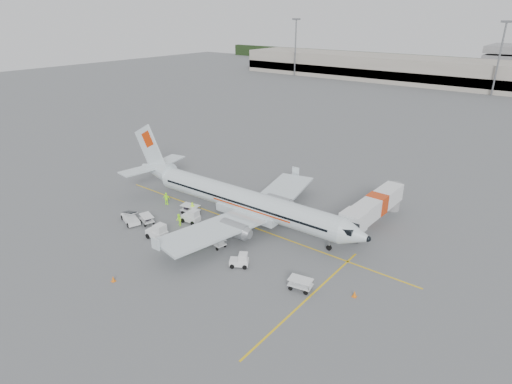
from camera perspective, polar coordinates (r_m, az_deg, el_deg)
ground at (r=53.84m, az=-1.31°, el=-4.38°), size 360.00×360.00×0.00m
stripe_lead at (r=53.84m, az=-1.31°, el=-4.38°), size 44.00×0.20×0.01m
stripe_cross at (r=41.43m, az=6.98°, el=-13.85°), size 0.20×20.00×0.01m
terminal_west at (r=182.32m, az=15.59°, el=15.75°), size 110.00×22.00×9.00m
treeline at (r=215.23m, az=30.63°, el=14.08°), size 300.00×3.00×6.00m
mast_west at (r=185.15m, az=5.27°, el=18.58°), size 3.20×1.20×22.00m
mast_center at (r=157.63m, az=29.64°, el=15.09°), size 3.20×1.20×22.00m
aircraft at (r=52.70m, az=-1.56°, el=0.85°), size 36.12×28.59×9.80m
jet_bridge at (r=54.98m, az=15.68°, el=-2.36°), size 3.21×15.33×4.01m
belt_loader at (r=56.17m, az=-16.49°, el=-2.73°), size 5.03×3.26×2.55m
tug_fore at (r=45.26m, az=-2.28°, el=-9.02°), size 2.26×1.98×1.51m
tug_mid at (r=51.68m, az=-13.10°, el=-5.08°), size 2.54×1.56×1.90m
tug_aft at (r=54.73m, az=-8.70°, el=-3.15°), size 2.41×1.56×1.76m
cart_loaded_a at (r=55.62m, az=-14.35°, el=-3.56°), size 2.49×1.94×1.14m
cart_loaded_b at (r=57.06m, az=-8.73°, el=-2.31°), size 2.61×1.82×1.25m
cart_empty_a at (r=49.03m, az=-5.22°, el=-6.69°), size 2.27×1.60×1.08m
cart_empty_b at (r=42.12m, az=5.94°, el=-12.12°), size 2.45×1.73×1.17m
cone_nose at (r=42.13m, az=13.00°, el=-13.08°), size 0.41×0.41×0.67m
cone_port at (r=61.15m, az=3.18°, el=-0.59°), size 0.41×0.41×0.67m
cone_stbd at (r=45.40m, az=-18.51°, el=-10.89°), size 0.39×0.39×0.64m
crew_a at (r=56.52m, az=-8.45°, el=-2.24°), size 0.74×0.78×1.80m
crew_b at (r=54.12m, az=-10.25°, el=-3.68°), size 0.97×0.93×1.58m
crew_c at (r=49.09m, az=-8.27°, el=-6.41°), size 0.74×1.15×1.68m
crew_d at (r=60.21m, az=-11.85°, el=-0.88°), size 1.13×0.80×1.78m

